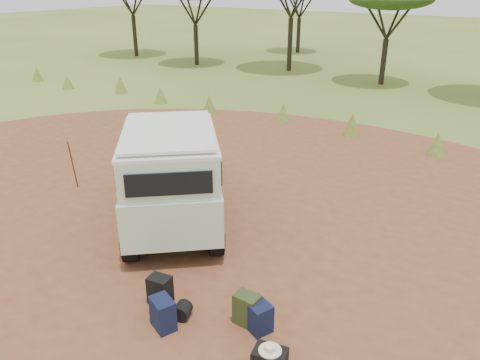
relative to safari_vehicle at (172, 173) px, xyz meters
The scene contains 12 objects.
ground 1.73m from the safari_vehicle, 24.38° to the right, with size 140.00×140.00×0.00m, color #566B26.
dirt_clearing 1.73m from the safari_vehicle, 24.38° to the right, with size 23.00×23.00×0.01m, color brown.
grass_fringe 8.28m from the safari_vehicle, 81.04° to the left, with size 36.60×1.60×0.90m.
safari_vehicle is the anchor object (origin of this frame).
walking_staff 3.32m from the safari_vehicle, behind, with size 0.03×0.03×1.46m, color brown.
backpack_black 3.28m from the safari_vehicle, 53.23° to the right, with size 0.39×0.28×0.53m, color black.
backpack_navy 3.91m from the safari_vehicle, 51.53° to the right, with size 0.42×0.30×0.55m, color #121E39.
backpack_olive 4.14m from the safari_vehicle, 31.83° to the right, with size 0.40×0.29×0.56m, color #333E1C.
duffel_navy 4.34m from the safari_vehicle, 30.46° to the right, with size 0.45×0.34×0.50m, color #121E39.
hard_case 5.17m from the safari_vehicle, 33.18° to the right, with size 0.48×0.34×0.34m, color black.
stuff_sack 3.74m from the safari_vehicle, 46.77° to the right, with size 0.28×0.28×0.28m, color black.
safari_hat 5.14m from the safari_vehicle, 33.18° to the right, with size 0.34×0.34×0.10m.
Camera 1 is at (5.59, -6.80, 5.27)m, focal length 35.00 mm.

